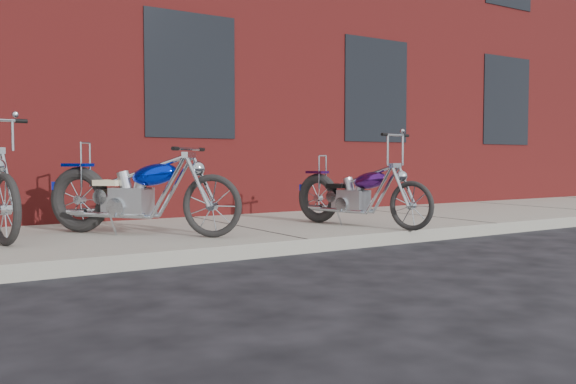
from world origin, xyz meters
TOP-DOWN VIEW (x-y plane):
  - ground at (0.00, 0.00)m, footprint 120.00×120.00m
  - sidewalk at (0.00, 1.50)m, footprint 22.00×3.00m
  - building_brick at (0.00, 8.00)m, footprint 22.00×10.00m
  - chopper_purple at (1.26, 0.72)m, footprint 0.70×1.99m
  - chopper_blue at (-1.36, 1.33)m, footprint 1.63×1.85m

SIDE VIEW (x-z plane):
  - ground at x=0.00m, z-range 0.00..0.00m
  - sidewalk at x=0.00m, z-range 0.00..0.15m
  - chopper_purple at x=1.26m, z-range -0.05..1.09m
  - chopper_blue at x=-1.36m, z-range 0.06..1.09m
  - building_brick at x=0.00m, z-range 0.00..8.00m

